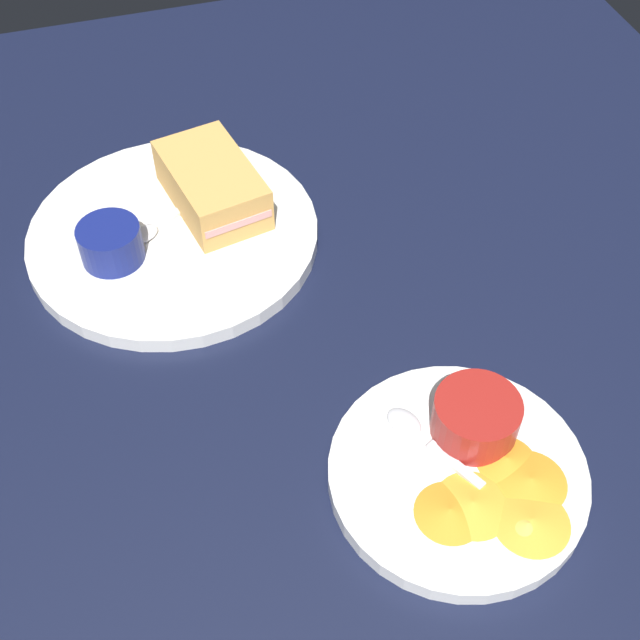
% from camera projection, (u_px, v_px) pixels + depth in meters
% --- Properties ---
extents(ground_plane, '(1.10, 1.10, 0.03)m').
position_uv_depth(ground_plane, '(303.00, 295.00, 0.83)').
color(ground_plane, black).
extents(plate_sandwich_main, '(0.29, 0.29, 0.02)m').
position_uv_depth(plate_sandwich_main, '(174.00, 235.00, 0.85)').
color(plate_sandwich_main, silver).
rests_on(plate_sandwich_main, ground_plane).
extents(sandwich_half_near, '(0.14, 0.10, 0.05)m').
position_uv_depth(sandwich_half_near, '(212.00, 185.00, 0.86)').
color(sandwich_half_near, tan).
rests_on(sandwich_half_near, plate_sandwich_main).
extents(ramekin_dark_sauce, '(0.06, 0.06, 0.04)m').
position_uv_depth(ramekin_dark_sauce, '(110.00, 242.00, 0.81)').
color(ramekin_dark_sauce, navy).
rests_on(ramekin_dark_sauce, plate_sandwich_main).
extents(spoon_by_dark_ramekin, '(0.06, 0.09, 0.01)m').
position_uv_depth(spoon_by_dark_ramekin, '(153.00, 227.00, 0.85)').
color(spoon_by_dark_ramekin, silver).
rests_on(spoon_by_dark_ramekin, plate_sandwich_main).
extents(plate_chips_companion, '(0.21, 0.21, 0.02)m').
position_uv_depth(plate_chips_companion, '(457.00, 475.00, 0.67)').
color(plate_chips_companion, silver).
rests_on(plate_chips_companion, ground_plane).
extents(ramekin_light_gravy, '(0.07, 0.07, 0.04)m').
position_uv_depth(ramekin_light_gravy, '(476.00, 416.00, 0.68)').
color(ramekin_light_gravy, maroon).
rests_on(ramekin_light_gravy, plate_chips_companion).
extents(spoon_by_gravy_ramekin, '(0.09, 0.06, 0.01)m').
position_uv_depth(spoon_by_gravy_ramekin, '(416.00, 432.00, 0.69)').
color(spoon_by_gravy_ramekin, silver).
rests_on(spoon_by_gravy_ramekin, plate_chips_companion).
extents(plantain_chip_scatter, '(0.12, 0.15, 0.01)m').
position_uv_depth(plantain_chip_scatter, '(502.00, 499.00, 0.65)').
color(plantain_chip_scatter, orange).
rests_on(plantain_chip_scatter, plate_chips_companion).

